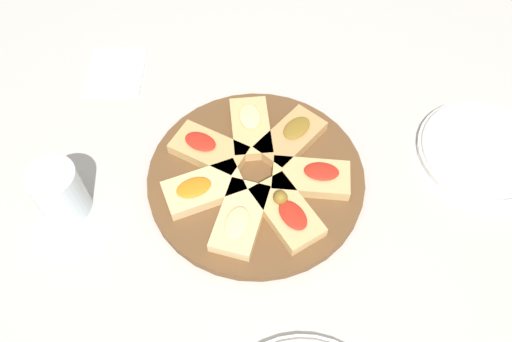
# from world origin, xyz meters

# --- Properties ---
(ground_plane) EXTENTS (3.00, 3.00, 0.00)m
(ground_plane) POSITION_xyz_m (0.00, 0.00, 0.00)
(ground_plane) COLOR beige
(serving_board) EXTENTS (0.35, 0.35, 0.02)m
(serving_board) POSITION_xyz_m (0.00, 0.00, 0.01)
(serving_board) COLOR brown
(serving_board) RESTS_ON ground_plane
(focaccia_slice_0) EXTENTS (0.07, 0.12, 0.03)m
(focaccia_slice_0) POSITION_xyz_m (-0.00, 0.09, 0.03)
(focaccia_slice_0) COLOR #DBB775
(focaccia_slice_0) RESTS_ON serving_board
(focaccia_slice_1) EXTENTS (0.13, 0.12, 0.03)m
(focaccia_slice_1) POSITION_xyz_m (-0.07, 0.05, 0.03)
(focaccia_slice_1) COLOR tan
(focaccia_slice_1) RESTS_ON serving_board
(focaccia_slice_2) EXTENTS (0.13, 0.09, 0.03)m
(focaccia_slice_2) POSITION_xyz_m (-0.09, -0.02, 0.03)
(focaccia_slice_2) COLOR #DBB775
(focaccia_slice_2) RESTS_ON serving_board
(focaccia_slice_3) EXTENTS (0.10, 0.13, 0.03)m
(focaccia_slice_3) POSITION_xyz_m (-0.03, -0.08, 0.03)
(focaccia_slice_3) COLOR tan
(focaccia_slice_3) RESTS_ON serving_board
(focaccia_slice_4) EXTENTS (0.11, 0.14, 0.03)m
(focaccia_slice_4) POSITION_xyz_m (0.04, -0.08, 0.03)
(focaccia_slice_4) COLOR #E5C689
(focaccia_slice_4) RESTS_ON serving_board
(focaccia_slice_5) EXTENTS (0.13, 0.08, 0.03)m
(focaccia_slice_5) POSITION_xyz_m (0.09, -0.01, 0.03)
(focaccia_slice_5) COLOR #E5C689
(focaccia_slice_5) RESTS_ON serving_board
(focaccia_slice_6) EXTENTS (0.13, 0.13, 0.04)m
(focaccia_slice_6) POSITION_xyz_m (0.07, 0.06, 0.03)
(focaccia_slice_6) COLOR #DBB775
(focaccia_slice_6) RESTS_ON serving_board
(plate_left) EXTENTS (0.22, 0.22, 0.02)m
(plate_left) POSITION_xyz_m (-0.11, 0.37, 0.01)
(plate_left) COLOR white
(plate_left) RESTS_ON ground_plane
(water_glass) EXTENTS (0.07, 0.07, 0.09)m
(water_glass) POSITION_xyz_m (0.09, -0.28, 0.05)
(water_glass) COLOR silver
(water_glass) RESTS_ON ground_plane
(napkin_stack) EXTENTS (0.14, 0.12, 0.01)m
(napkin_stack) POSITION_xyz_m (-0.20, -0.30, 0.00)
(napkin_stack) COLOR white
(napkin_stack) RESTS_ON ground_plane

